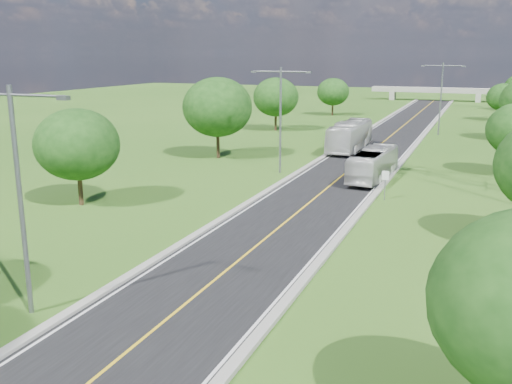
% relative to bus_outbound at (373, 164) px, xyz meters
% --- Properties ---
extents(ground, '(260.00, 260.00, 0.00)m').
position_rel_bus_outbound_xyz_m(ground, '(-2.93, 14.88, -1.47)').
color(ground, '#2C5618').
rests_on(ground, ground).
extents(road, '(8.00, 150.00, 0.06)m').
position_rel_bus_outbound_xyz_m(road, '(-2.93, 20.88, -1.44)').
color(road, black).
rests_on(road, ground).
extents(curb_left, '(0.50, 150.00, 0.22)m').
position_rel_bus_outbound_xyz_m(curb_left, '(-7.18, 20.88, -1.36)').
color(curb_left, gray).
rests_on(curb_left, ground).
extents(curb_right, '(0.50, 150.00, 0.22)m').
position_rel_bus_outbound_xyz_m(curb_right, '(1.32, 20.88, -1.36)').
color(curb_right, gray).
rests_on(curb_right, ground).
extents(speed_limit_sign, '(0.55, 0.09, 2.40)m').
position_rel_bus_outbound_xyz_m(speed_limit_sign, '(2.27, -7.14, 0.13)').
color(speed_limit_sign, slate).
rests_on(speed_limit_sign, ground).
extents(overpass, '(30.00, 3.00, 3.20)m').
position_rel_bus_outbound_xyz_m(overpass, '(-2.93, 94.88, 0.94)').
color(overpass, gray).
rests_on(overpass, ground).
extents(streetlight_near_left, '(5.90, 0.25, 10.00)m').
position_rel_bus_outbound_xyz_m(streetlight_near_left, '(-8.93, -33.12, 4.47)').
color(streetlight_near_left, slate).
rests_on(streetlight_near_left, ground).
extents(streetlight_mid_left, '(5.90, 0.25, 10.00)m').
position_rel_bus_outbound_xyz_m(streetlight_mid_left, '(-8.93, -0.12, 4.47)').
color(streetlight_mid_left, slate).
rests_on(streetlight_mid_left, ground).
extents(streetlight_far_right, '(5.90, 0.25, 10.00)m').
position_rel_bus_outbound_xyz_m(streetlight_far_right, '(3.07, 32.88, 4.47)').
color(streetlight_far_right, slate).
rests_on(streetlight_far_right, ground).
extents(tree_lb, '(6.30, 6.30, 7.33)m').
position_rel_bus_outbound_xyz_m(tree_lb, '(-18.93, -17.12, 3.17)').
color(tree_lb, black).
rests_on(tree_lb, ground).
extents(tree_lc, '(7.56, 7.56, 8.79)m').
position_rel_bus_outbound_xyz_m(tree_lc, '(-17.93, 4.88, 4.10)').
color(tree_lc, black).
rests_on(tree_lc, ground).
extents(tree_ld, '(6.72, 6.72, 7.82)m').
position_rel_bus_outbound_xyz_m(tree_ld, '(-19.93, 28.88, 3.48)').
color(tree_ld, black).
rests_on(tree_ld, ground).
extents(tree_le, '(5.88, 5.88, 6.84)m').
position_rel_bus_outbound_xyz_m(tree_le, '(-17.43, 52.88, 2.86)').
color(tree_le, black).
rests_on(tree_le, ground).
extents(tree_re, '(5.46, 5.46, 6.35)m').
position_rel_bus_outbound_xyz_m(tree_re, '(11.57, 54.88, 2.55)').
color(tree_re, black).
rests_on(tree_re, ground).
extents(bus_outbound, '(2.99, 10.26, 2.82)m').
position_rel_bus_outbound_xyz_m(bus_outbound, '(0.00, 0.00, 0.00)').
color(bus_outbound, silver).
rests_on(bus_outbound, road).
extents(bus_inbound, '(2.93, 12.23, 3.40)m').
position_rel_bus_outbound_xyz_m(bus_inbound, '(-5.63, 15.27, 0.29)').
color(bus_inbound, silver).
rests_on(bus_inbound, road).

